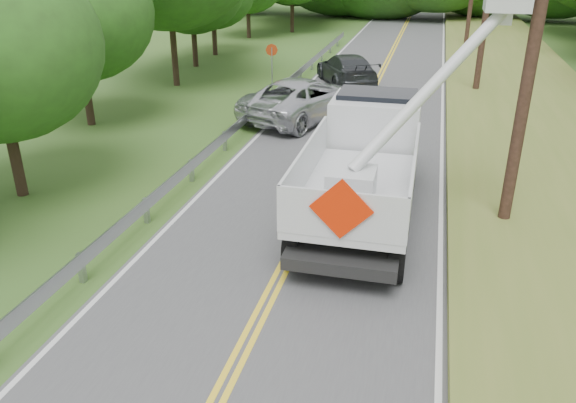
# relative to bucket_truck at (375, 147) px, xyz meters

# --- Properties ---
(road) EXTENTS (7.20, 96.00, 0.03)m
(road) POSITION_rel_bucket_truck_xyz_m (-1.53, 4.27, -1.67)
(road) COLOR #4C4C4F
(road) RESTS_ON ground
(guardrail) EXTENTS (0.18, 48.00, 0.77)m
(guardrail) POSITION_rel_bucket_truck_xyz_m (-5.55, 5.18, -1.13)
(guardrail) COLOR #96999D
(guardrail) RESTS_ON ground
(tall_grass_verge) EXTENTS (7.00, 96.00, 0.30)m
(tall_grass_verge) POSITION_rel_bucket_truck_xyz_m (5.57, 4.27, -1.53)
(tall_grass_verge) COLOR olive
(tall_grass_verge) RESTS_ON ground
(bucket_truck) EXTENTS (4.78, 7.85, 7.51)m
(bucket_truck) POSITION_rel_bucket_truck_xyz_m (0.00, 0.00, 0.00)
(bucket_truck) COLOR black
(bucket_truck) RESTS_ON road
(suv_silver) EXTENTS (4.88, 6.82, 1.73)m
(suv_silver) POSITION_rel_bucket_truck_xyz_m (-3.83, 7.92, -0.80)
(suv_silver) COLOR silver
(suv_silver) RESTS_ON road
(suv_darkgrey) EXTENTS (4.28, 5.87, 1.58)m
(suv_darkgrey) POSITION_rel_bucket_truck_xyz_m (-3.06, 14.85, -0.87)
(suv_darkgrey) COLOR #35383B
(suv_darkgrey) RESTS_ON road
(stop_sign_permanent) EXTENTS (0.55, 0.14, 2.64)m
(stop_sign_permanent) POSITION_rel_bucket_truck_xyz_m (-5.94, 10.65, 0.08)
(stop_sign_permanent) COLOR #96999D
(stop_sign_permanent) RESTS_ON ground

